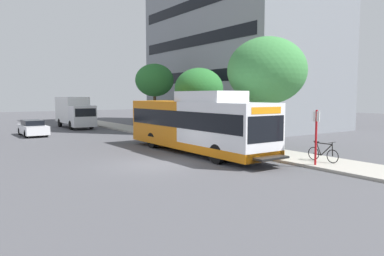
{
  "coord_description": "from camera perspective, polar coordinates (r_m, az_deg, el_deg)",
  "views": [
    {
      "loc": [
        -8.58,
        -15.79,
        3.4
      ],
      "look_at": [
        2.89,
        1.02,
        1.6
      ],
      "focal_mm": 34.31,
      "sensor_mm": 36.0,
      "label": 1
    }
  ],
  "objects": [
    {
      "name": "transit_bus",
      "position": [
        21.68,
        0.57,
        0.57
      ],
      "size": [
        2.58,
        12.25,
        3.65
      ],
      "color": "white",
      "rests_on": "ground"
    },
    {
      "name": "box_truck_background",
      "position": [
        40.77,
        -17.81,
        2.48
      ],
      "size": [
        2.32,
        7.01,
        3.25
      ],
      "color": "silver",
      "rests_on": "ground"
    },
    {
      "name": "ground_plane",
      "position": [
        25.52,
        -14.36,
        -2.76
      ],
      "size": [
        120.0,
        120.0,
        0.0
      ],
      "primitive_type": "plane",
      "color": "#4C4C51"
    },
    {
      "name": "sidewalk_curb",
      "position": [
        27.0,
        1.25,
        -2.03
      ],
      "size": [
        3.0,
        56.0,
        0.14
      ],
      "primitive_type": "cube",
      "color": "#A8A399",
      "rests_on": "ground"
    },
    {
      "name": "street_tree_far_block",
      "position": [
        34.94,
        -5.85,
        7.38
      ],
      "size": [
        3.61,
        3.61,
        6.25
      ],
      "color": "#4C3823",
      "rests_on": "sidewalk_curb"
    },
    {
      "name": "street_tree_near_stop",
      "position": [
        22.7,
        11.55,
        8.7
      ],
      "size": [
        4.74,
        4.74,
        6.77
      ],
      "color": "#4C3823",
      "rests_on": "sidewalk_curb"
    },
    {
      "name": "apartment_tower_backdrop",
      "position": [
        41.44,
        7.6,
        17.29
      ],
      "size": [
        12.72,
        19.6,
        24.43
      ],
      "color": "gray",
      "rests_on": "ground"
    },
    {
      "name": "bicycle_parked",
      "position": [
        19.34,
        19.69,
        -3.68
      ],
      "size": [
        0.52,
        1.76,
        1.02
      ],
      "color": "black",
      "rests_on": "sidewalk_curb"
    },
    {
      "name": "bus_stop_sign_pole",
      "position": [
        18.13,
        18.73,
        -0.75
      ],
      "size": [
        0.1,
        0.36,
        2.6
      ],
      "color": "red",
      "rests_on": "sidewalk_curb"
    },
    {
      "name": "parked_car_far_lane",
      "position": [
        33.97,
        -23.52,
        0.01
      ],
      "size": [
        1.8,
        4.5,
        1.33
      ],
      "color": "silver",
      "rests_on": "ground"
    },
    {
      "name": "street_tree_mid_block",
      "position": [
        28.11,
        1.08,
        6.12
      ],
      "size": [
        3.71,
        3.71,
        5.37
      ],
      "color": "#4C3823",
      "rests_on": "sidewalk_curb"
    }
  ]
}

